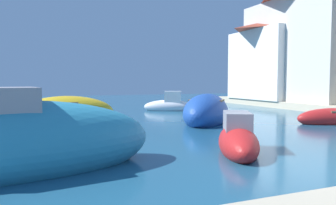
# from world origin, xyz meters

# --- Properties ---
(ground) EXTENTS (80.00, 80.00, 0.00)m
(ground) POSITION_xyz_m (0.00, 0.00, 0.00)
(ground) COLOR #1E5170
(moored_boat_1) EXTENTS (3.24, 1.73, 0.97)m
(moored_boat_1) POSITION_xyz_m (-6.51, 15.29, 0.27)
(moored_boat_1) COLOR #3F3F47
(moored_boat_1) RESTS_ON ground
(moored_boat_2) EXTENTS (4.54, 4.91, 1.77)m
(moored_boat_2) POSITION_xyz_m (1.44, 8.49, 0.49)
(moored_boat_2) COLOR #1E479E
(moored_boat_2) RESTS_ON ground
(moored_boat_3) EXTENTS (3.44, 2.32, 1.51)m
(moored_boat_3) POSITION_xyz_m (2.17, 14.97, 0.36)
(moored_boat_3) COLOR white
(moored_boat_3) RESTS_ON ground
(moored_boat_4) EXTENTS (4.53, 2.00, 1.67)m
(moored_boat_4) POSITION_xyz_m (-4.85, 10.37, 0.46)
(moored_boat_4) COLOR gold
(moored_boat_4) RESTS_ON ground
(moored_boat_5) EXTENTS (2.38, 3.27, 1.32)m
(moored_boat_5) POSITION_xyz_m (-0.91, 2.33, 0.34)
(moored_boat_5) COLOR #B21E1E
(moored_boat_5) RESTS_ON ground
(moored_boat_7) EXTENTS (6.58, 3.17, 2.30)m
(moored_boat_7) POSITION_xyz_m (-6.61, 2.41, 0.61)
(moored_boat_7) COLOR teal
(moored_boat_7) RESTS_ON ground
(moored_boat_10) EXTENTS (3.64, 1.96, 0.95)m
(moored_boat_10) POSITION_xyz_m (6.63, 5.82, 0.26)
(moored_boat_10) COLOR #B21E1E
(moored_boat_10) RESTS_ON ground
(waterfront_building_annex) EXTENTS (5.34, 9.57, 8.47)m
(waterfront_building_annex) POSITION_xyz_m (13.00, 14.06, 4.78)
(waterfront_building_annex) COLOR beige
(waterfront_building_annex) RESTS_ON quay_promenade
(waterfront_building_far) EXTENTS (6.63, 6.91, 6.71)m
(waterfront_building_far) POSITION_xyz_m (13.00, 16.74, 3.91)
(waterfront_building_far) COLOR white
(waterfront_building_far) RESTS_ON quay_promenade
(quayside_tree) EXTENTS (2.88, 2.88, 4.81)m
(quayside_tree) POSITION_xyz_m (13.84, 12.87, 3.85)
(quayside_tree) COLOR brown
(quayside_tree) RESTS_ON quay_promenade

